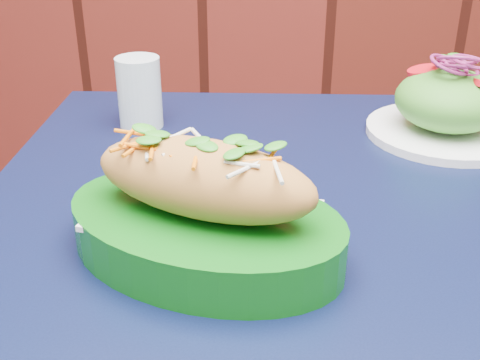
{
  "coord_description": "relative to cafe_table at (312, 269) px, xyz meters",
  "views": [
    {
      "loc": [
        -0.1,
        1.1,
        1.09
      ],
      "look_at": [
        -0.15,
        1.65,
        0.81
      ],
      "focal_mm": 45.0,
      "sensor_mm": 36.0,
      "label": 1
    }
  ],
  "objects": [
    {
      "name": "salad_plate",
      "position": [
        0.19,
        0.23,
        0.13
      ],
      "size": [
        0.23,
        0.23,
        0.12
      ],
      "rotation": [
        0.0,
        0.0,
        -0.37
      ],
      "color": "white",
      "rests_on": "cafe_table"
    },
    {
      "name": "banh_mi_basket",
      "position": [
        -0.11,
        -0.11,
        0.14
      ],
      "size": [
        0.33,
        0.26,
        0.13
      ],
      "rotation": [
        0.0,
        0.0,
        -0.32
      ],
      "color": "#0C5C11",
      "rests_on": "cafe_table"
    },
    {
      "name": "cafe_table",
      "position": [
        0.0,
        0.0,
        0.0
      ],
      "size": [
        0.84,
        0.84,
        0.75
      ],
      "rotation": [
        0.0,
        0.0,
        0.06
      ],
      "color": "black",
      "rests_on": "ground"
    },
    {
      "name": "water_glass",
      "position": [
        -0.26,
        0.23,
        0.14
      ],
      "size": [
        0.07,
        0.07,
        0.11
      ],
      "primitive_type": "cylinder",
      "color": "silver",
      "rests_on": "cafe_table"
    }
  ]
}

